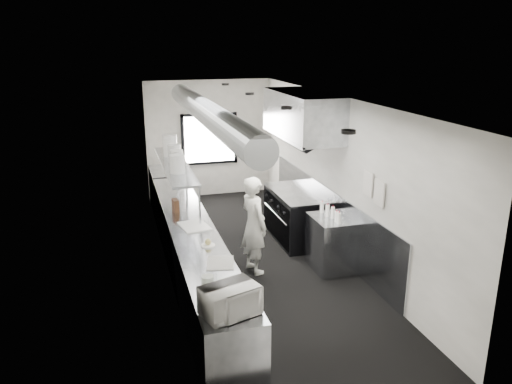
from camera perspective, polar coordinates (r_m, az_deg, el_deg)
floor at (r=8.94m, az=-0.21°, el=-7.58°), size 3.00×8.00×0.01m
ceiling at (r=8.18m, az=-0.23°, el=10.55°), size 3.00×8.00×0.01m
wall_back at (r=12.25m, az=-5.31°, el=6.01°), size 3.00×0.02×2.80m
wall_front at (r=4.99m, az=12.56°, el=-11.17°), size 3.00×0.02×2.80m
wall_left at (r=8.19m, az=-10.37°, el=0.27°), size 0.02×8.00×2.80m
wall_right at (r=8.96m, az=9.06°, el=1.78°), size 0.02×8.00×2.80m
wall_cladding at (r=9.47m, az=7.96°, el=-2.73°), size 0.03×5.50×1.10m
hvac_duct at (r=8.44m, az=-5.60°, el=8.96°), size 0.40×6.40×0.40m
service_window at (r=12.22m, az=-5.28°, el=5.98°), size 1.36×0.05×1.25m
exhaust_hood at (r=9.24m, az=5.22°, el=8.66°), size 0.81×2.20×0.88m
prep_counter at (r=8.09m, az=-7.16°, el=-6.97°), size 0.70×6.00×0.90m
pass_shelf at (r=9.15m, az=-9.14°, el=2.97°), size 0.45×3.00×0.68m
range at (r=9.68m, az=4.60°, el=-2.67°), size 0.88×1.60×0.94m
bottle_station at (r=8.53m, az=8.58°, el=-5.75°), size 0.65×0.80×0.90m
far_work_table at (r=11.55m, az=-10.04°, el=0.29°), size 0.70×1.20×0.90m
notice_sheet_a at (r=7.87m, az=12.56°, el=0.95°), size 0.02×0.28×0.38m
notice_sheet_b at (r=7.59m, az=13.77°, el=-0.12°), size 0.02×0.28×0.38m
line_cook at (r=8.21m, az=-0.25°, el=-3.74°), size 0.54×0.68×1.63m
microwave at (r=5.45m, az=-2.98°, el=-12.17°), size 0.65×0.56×0.33m
deli_tub_a at (r=5.89m, az=-5.75°, el=-11.13°), size 0.18×0.18×0.10m
deli_tub_b at (r=6.13m, az=-5.49°, el=-9.92°), size 0.20×0.20×0.11m
newspaper at (r=6.67m, az=-4.06°, el=-7.99°), size 0.43×0.50×0.01m
small_plate at (r=7.21m, az=-5.45°, el=-6.03°), size 0.25×0.25×0.02m
pastry at (r=7.19m, az=-5.46°, el=-5.64°), size 0.09×0.09×0.09m
cutting_board at (r=7.95m, az=-7.00°, el=-3.83°), size 0.49×0.60×0.02m
knife_block at (r=8.65m, az=-9.09°, el=-1.51°), size 0.11×0.20×0.21m
plate_stack_a at (r=8.48m, az=-8.89°, el=3.16°), size 0.34×0.34×0.30m
plate_stack_b at (r=8.91m, az=-8.92°, el=3.80°), size 0.24×0.24×0.29m
plate_stack_c at (r=9.23m, az=-9.23°, el=4.35°), size 0.26×0.26×0.32m
plate_stack_d at (r=9.74m, az=-9.72°, el=5.23°), size 0.35×0.35×0.41m
squeeze_bottle_a at (r=8.09m, az=9.37°, el=-2.96°), size 0.08×0.08×0.18m
squeeze_bottle_b at (r=8.16m, az=9.10°, el=-2.78°), size 0.06×0.06×0.18m
squeeze_bottle_c at (r=8.32m, az=8.68°, el=-2.33°), size 0.08×0.08×0.19m
squeeze_bottle_d at (r=8.39m, az=8.09°, el=-2.08°), size 0.09×0.09×0.20m
squeeze_bottle_e at (r=8.54m, az=7.47°, el=-1.73°), size 0.09×0.09×0.19m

